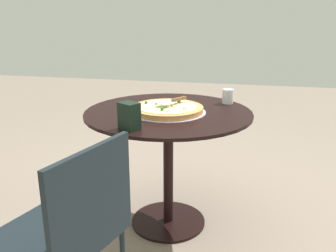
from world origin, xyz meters
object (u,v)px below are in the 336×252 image
Objects in this scene: pizza_server at (173,101)px; drinking_cup at (228,96)px; napkin_dispenser at (129,116)px; patio_table at (168,138)px; patio_chair_near at (70,226)px; pizza_on_tray at (168,109)px.

drinking_cup is at bearing 130.25° from pizza_server.
napkin_dispenser is at bearing -19.56° from pizza_server.
patio_table is 0.47m from napkin_dispenser.
pizza_server is at bearing 166.02° from patio_chair_near.
patio_chair_near reaches higher than patio_table.
pizza_on_tray is 0.45m from drinking_cup.
patio_chair_near is at bearing -13.98° from pizza_server.
pizza_server is 2.17× the size of drinking_cup.
patio_table is 7.24× the size of napkin_dispenser.
pizza_server is (-0.01, 0.03, 0.23)m from patio_table.
pizza_on_tray is 0.38m from napkin_dispenser.
pizza_on_tray is 3.29× the size of napkin_dispenser.
pizza_server is 1.45× the size of napkin_dispenser.
pizza_server is 1.00m from patio_chair_near.
patio_table is at bearing -50.88° from drinking_cup.
pizza_on_tray is (0.03, 0.00, 0.19)m from patio_table.
patio_table is 0.93m from patio_chair_near.
pizza_server reaches higher than pizza_on_tray.
pizza_on_tray is 0.06m from pizza_server.
pizza_server is at bearing 112.77° from patio_table.
pizza_server is 0.40m from drinking_cup.
pizza_on_tray is at bearing -77.48° from napkin_dispenser.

